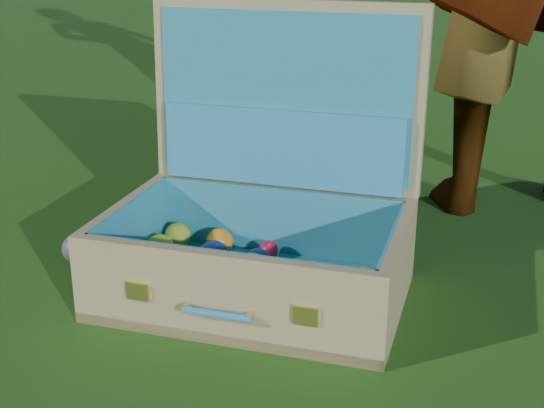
# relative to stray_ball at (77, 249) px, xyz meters

# --- Properties ---
(ground) EXTENTS (60.00, 60.00, 0.00)m
(ground) POSITION_rel_stray_ball_xyz_m (0.62, -0.00, -0.04)
(ground) COLOR #215114
(ground) RESTS_ON ground
(stray_ball) EXTENTS (0.07, 0.07, 0.07)m
(stray_ball) POSITION_rel_stray_ball_xyz_m (0.00, 0.00, 0.00)
(stray_ball) COLOR #396395
(stray_ball) RESTS_ON ground
(suitcase) EXTENTS (0.70, 0.57, 0.61)m
(suitcase) POSITION_rel_stray_ball_xyz_m (0.45, 0.10, 0.14)
(suitcase) COLOR tan
(suitcase) RESTS_ON ground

